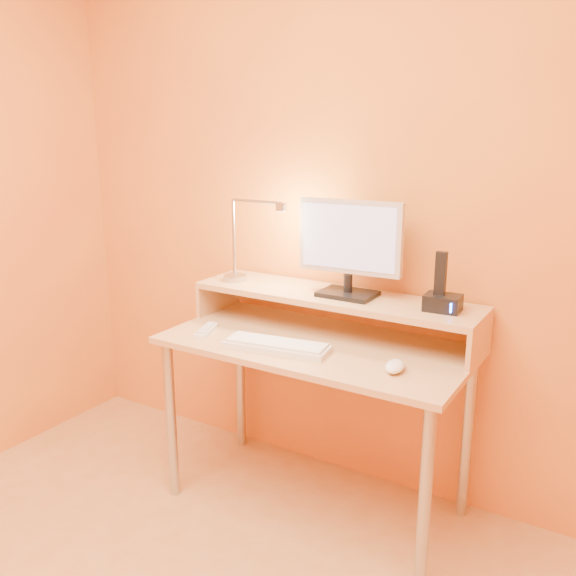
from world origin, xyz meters
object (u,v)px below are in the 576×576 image
Objects in this scene: keyboard at (277,347)px; mouse at (395,366)px; phone_dock at (443,303)px; monitor_panel at (350,237)px; lamp_base at (235,278)px; remote_control at (206,330)px.

mouse is (0.46, 0.03, 0.01)m from keyboard.
mouse is (-0.07, -0.27, -0.17)m from phone_dock.
mouse reaches higher than keyboard.
monitor_panel reaches higher than mouse.
lamp_base reaches higher than mouse.
mouse is at bearing -108.36° from phone_dock.
mouse reaches higher than remote_control.
remote_control is at bearing -152.67° from monitor_panel.
phone_dock reaches higher than keyboard.
mouse is (0.31, -0.28, -0.38)m from monitor_panel.
monitor_panel reaches higher than lamp_base.
mouse is at bearing -5.00° from keyboard.
remote_control is at bearing -165.66° from phone_dock.
monitor_panel is 0.44m from phone_dock.
lamp_base reaches higher than keyboard.
remote_control is (-0.81, -0.01, -0.01)m from mouse.
mouse is 0.81m from remote_control.
phone_dock is (0.39, -0.01, -0.21)m from monitor_panel.
remote_control is (-0.88, -0.28, -0.18)m from phone_dock.
keyboard is (0.39, -0.27, -0.16)m from lamp_base.
remote_control is (-0.35, 0.01, -0.00)m from keyboard.
mouse is at bearing -16.82° from remote_control.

